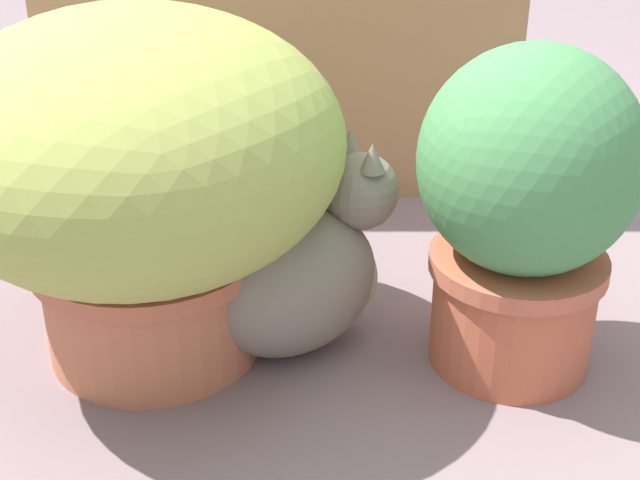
{
  "coord_description": "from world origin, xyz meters",
  "views": [
    {
      "loc": [
        0.15,
        -1.04,
        0.73
      ],
      "look_at": [
        0.15,
        0.01,
        0.18
      ],
      "focal_mm": 49.1,
      "sensor_mm": 36.0,
      "label": 1
    }
  ],
  "objects": [
    {
      "name": "leafy_planter",
      "position": [
        0.42,
        -0.01,
        0.25
      ],
      "size": [
        0.29,
        0.29,
        0.45
      ],
      "color": "#C05B3F",
      "rests_on": "ground"
    },
    {
      "name": "grass_planter",
      "position": [
        -0.09,
        0.02,
        0.28
      ],
      "size": [
        0.54,
        0.54,
        0.49
      ],
      "color": "#B76647",
      "rests_on": "ground"
    },
    {
      "name": "cat",
      "position": [
        0.12,
        0.02,
        0.12
      ],
      "size": [
        0.38,
        0.27,
        0.32
      ],
      "color": "gray",
      "rests_on": "ground"
    },
    {
      "name": "mushroom_ornament_red",
      "position": [
        -0.08,
        -0.06,
        0.08
      ],
      "size": [
        0.07,
        0.07,
        0.12
      ],
      "color": "silver",
      "rests_on": "ground"
    },
    {
      "name": "ground_plane",
      "position": [
        0.0,
        0.0,
        0.0
      ],
      "size": [
        6.0,
        6.0,
        0.0
      ],
      "primitive_type": "plane",
      "color": "slate"
    }
  ]
}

